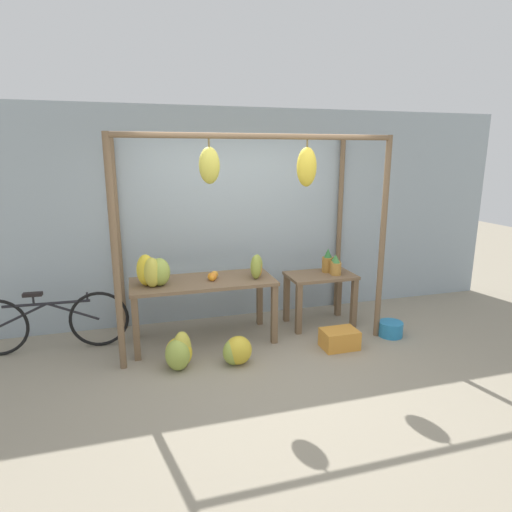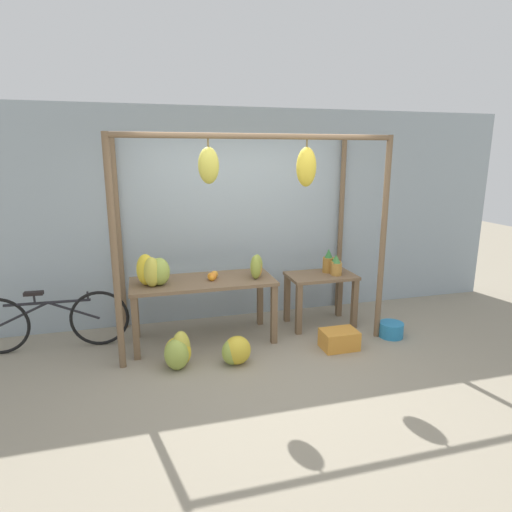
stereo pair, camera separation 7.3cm
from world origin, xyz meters
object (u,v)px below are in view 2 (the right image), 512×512
(banana_pile_on_table, at_px, (153,271))
(banana_pile_ground_left, at_px, (178,352))
(pineapple_cluster, at_px, (333,265))
(banana_pile_ground_right, at_px, (235,351))
(parked_bicycle, at_px, (50,321))
(orange_pile, at_px, (212,276))
(fruit_crate_white, at_px, (339,339))
(blue_bucket, at_px, (391,330))
(papaya_pile, at_px, (257,267))

(banana_pile_on_table, distance_m, banana_pile_ground_left, 0.96)
(pineapple_cluster, xyz_separation_m, banana_pile_ground_right, (-1.48, -0.79, -0.66))
(banana_pile_on_table, height_order, parked_bicycle, banana_pile_on_table)
(orange_pile, distance_m, pineapple_cluster, 1.61)
(banana_pile_ground_right, height_order, fruit_crate_white, banana_pile_ground_right)
(banana_pile_on_table, distance_m, blue_bucket, 2.98)
(banana_pile_ground_right, bearing_deg, orange_pile, 100.10)
(pineapple_cluster, xyz_separation_m, fruit_crate_white, (-0.24, -0.74, -0.70))
(banana_pile_ground_left, xyz_separation_m, blue_bucket, (2.62, 0.10, -0.08))
(blue_bucket, bearing_deg, papaya_pile, 164.20)
(fruit_crate_white, height_order, blue_bucket, fruit_crate_white)
(orange_pile, xyz_separation_m, papaya_pile, (0.53, -0.04, 0.09))
(banana_pile_ground_left, height_order, banana_pile_ground_right, banana_pile_ground_left)
(orange_pile, relative_size, papaya_pile, 0.64)
(blue_bucket, bearing_deg, orange_pile, 166.89)
(pineapple_cluster, bearing_deg, parked_bicycle, 178.11)
(banana_pile_on_table, distance_m, fruit_crate_white, 2.28)
(banana_pile_on_table, bearing_deg, papaya_pile, -0.09)
(papaya_pile, bearing_deg, pineapple_cluster, 8.09)
(pineapple_cluster, relative_size, fruit_crate_white, 0.76)
(banana_pile_ground_right, xyz_separation_m, papaya_pile, (0.41, 0.64, 0.74))
(pineapple_cluster, xyz_separation_m, blue_bucket, (0.53, -0.61, -0.72))
(parked_bicycle, distance_m, papaya_pile, 2.46)
(parked_bicycle, height_order, papaya_pile, papaya_pile)
(orange_pile, bearing_deg, blue_bucket, -13.11)
(fruit_crate_white, bearing_deg, parked_bicycle, 165.16)
(parked_bicycle, bearing_deg, banana_pile_on_table, -12.71)
(banana_pile_on_table, relative_size, fruit_crate_white, 0.93)
(banana_pile_ground_left, bearing_deg, fruit_crate_white, -1.00)
(blue_bucket, relative_size, papaya_pile, 0.94)
(banana_pile_on_table, xyz_separation_m, banana_pile_ground_right, (0.80, -0.64, -0.78))
(fruit_crate_white, distance_m, parked_bicycle, 3.34)
(papaya_pile, bearing_deg, banana_pile_ground_left, -151.21)
(orange_pile, height_order, banana_pile_ground_left, orange_pile)
(banana_pile_on_table, height_order, pineapple_cluster, banana_pile_on_table)
(banana_pile_ground_right, bearing_deg, blue_bucket, 5.18)
(blue_bucket, bearing_deg, pineapple_cluster, 131.33)
(banana_pile_on_table, bearing_deg, fruit_crate_white, -16.04)
(pineapple_cluster, xyz_separation_m, parked_bicycle, (-3.46, 0.11, -0.46))
(orange_pile, distance_m, fruit_crate_white, 1.66)
(orange_pile, xyz_separation_m, pineapple_cluster, (1.60, 0.11, 0.01))
(banana_pile_on_table, xyz_separation_m, banana_pile_ground_left, (0.20, -0.56, -0.75))
(orange_pile, height_order, fruit_crate_white, orange_pile)
(papaya_pile, bearing_deg, blue_bucket, -15.80)
(banana_pile_on_table, distance_m, pineapple_cluster, 2.29)
(fruit_crate_white, xyz_separation_m, papaya_pile, (-0.84, 0.59, 0.78))
(pineapple_cluster, bearing_deg, banana_pile_ground_right, -151.96)
(banana_pile_ground_left, xyz_separation_m, papaya_pile, (1.01, 0.56, 0.72))
(blue_bucket, bearing_deg, banana_pile_ground_right, -174.82)
(banana_pile_ground_left, distance_m, banana_pile_ground_right, 0.61)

